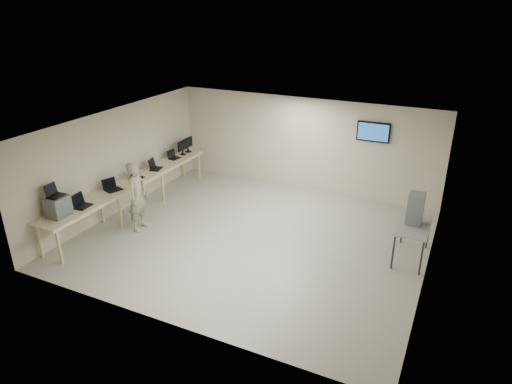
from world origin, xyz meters
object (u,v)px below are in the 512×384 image
at_px(soldier, 138,196).
at_px(side_table, 414,226).
at_px(equipment_box, 58,206).
at_px(workbench, 132,183).

height_order(soldier, side_table, soldier).
bearing_deg(soldier, equipment_box, 143.66).
bearing_deg(soldier, side_table, -85.93).
distance_m(soldier, side_table, 6.56).
height_order(equipment_box, soldier, soldier).
distance_m(workbench, soldier, 1.10).
relative_size(soldier, side_table, 1.22).
bearing_deg(side_table, soldier, -167.07).
distance_m(workbench, side_table, 7.22).
height_order(workbench, equipment_box, equipment_box).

